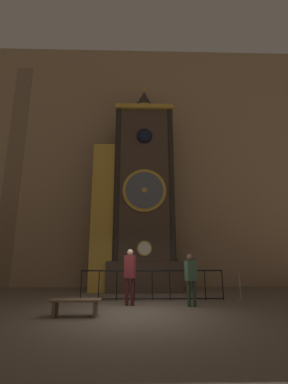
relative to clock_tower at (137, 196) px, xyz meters
name	(u,v)px	position (x,y,z in m)	size (l,w,h in m)	color
ground_plane	(133,314)	(-0.07, -4.34, -4.32)	(28.00, 28.00, 0.00)	brown
cathedral_back_wall	(134,157)	(-0.16, 1.35, 2.52)	(24.00, 0.32, 13.70)	#997A5B
clock_tower	(137,196)	(0.00, 0.00, 0.00)	(4.08, 1.83, 10.29)	#423328
railing_fence	(152,283)	(0.58, -2.35, -3.74)	(5.16, 0.05, 1.05)	black
visitor_near	(130,271)	(-0.21, -3.23, -3.25)	(0.39, 0.32, 1.78)	#461518
visitor_far	(191,274)	(1.78, -3.46, -3.33)	(0.39, 0.32, 1.63)	#213427
stanchion_post	(240,290)	(3.85, -2.18, -4.00)	(0.28, 0.28, 0.99)	gray
visitor_bench	(76,304)	(-1.62, -4.64, -4.01)	(1.35, 0.40, 0.44)	brown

